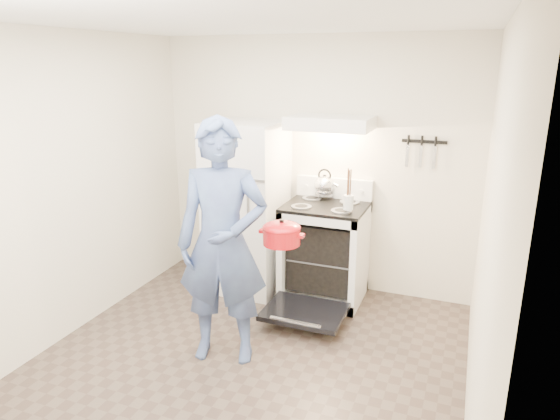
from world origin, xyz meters
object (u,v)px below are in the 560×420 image
at_px(person, 223,244).
at_px(dutch_oven, 282,236).
at_px(tea_kettle, 324,184).
at_px(stove_body, 325,253).
at_px(refrigerator, 247,207).

distance_m(person, dutch_oven, 0.46).
bearing_deg(dutch_oven, tea_kettle, 90.77).
height_order(stove_body, person, person).
relative_size(stove_body, dutch_oven, 2.55).
xyz_separation_m(tea_kettle, dutch_oven, (0.02, -1.20, -0.14)).
relative_size(tea_kettle, person, 0.16).
height_order(stove_body, tea_kettle, tea_kettle).
height_order(tea_kettle, dutch_oven, tea_kettle).
xyz_separation_m(refrigerator, dutch_oven, (0.74, -0.97, 0.11)).
xyz_separation_m(refrigerator, person, (0.38, -1.24, 0.09)).
relative_size(stove_body, person, 0.49).
bearing_deg(refrigerator, stove_body, 1.77).
bearing_deg(stove_body, tea_kettle, 111.27).
xyz_separation_m(stove_body, dutch_oven, (-0.07, -0.99, 0.50)).
xyz_separation_m(stove_body, person, (-0.43, -1.27, 0.48)).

